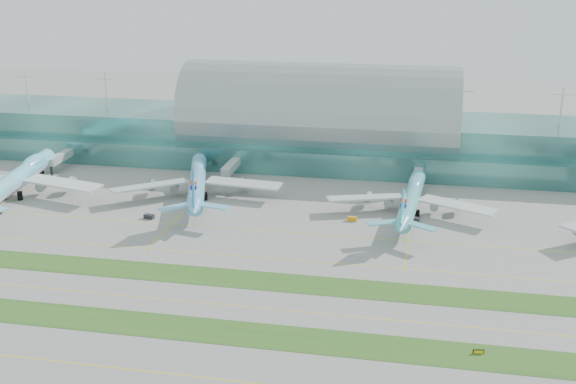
% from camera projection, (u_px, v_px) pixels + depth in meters
% --- Properties ---
extents(ground, '(700.00, 700.00, 0.00)m').
position_uv_depth(ground, '(251.00, 283.00, 201.77)').
color(ground, gray).
rests_on(ground, ground).
extents(terminal, '(340.00, 69.10, 36.00)m').
position_uv_depth(terminal, '(320.00, 129.00, 317.32)').
color(terminal, '#3D7A75').
rests_on(terminal, ground).
extents(grass_strip_near, '(420.00, 12.00, 0.08)m').
position_uv_depth(grass_strip_near, '(223.00, 332.00, 175.66)').
color(grass_strip_near, '#2D591E').
rests_on(grass_strip_near, ground).
extents(grass_strip_far, '(420.00, 12.00, 0.08)m').
position_uv_depth(grass_strip_far, '(252.00, 280.00, 203.62)').
color(grass_strip_far, '#2D591E').
rests_on(grass_strip_far, ground).
extents(taxiline_a, '(420.00, 0.35, 0.01)m').
position_uv_depth(taxiline_a, '(198.00, 377.00, 157.03)').
color(taxiline_a, yellow).
rests_on(taxiline_a, ground).
extents(taxiline_b, '(420.00, 0.35, 0.01)m').
position_uv_depth(taxiline_b, '(238.00, 306.00, 188.72)').
color(taxiline_b, yellow).
rests_on(taxiline_b, ground).
extents(taxiline_c, '(420.00, 0.35, 0.01)m').
position_uv_depth(taxiline_c, '(265.00, 258.00, 218.54)').
color(taxiline_c, yellow).
rests_on(taxiline_c, ground).
extents(taxiline_d, '(420.00, 0.35, 0.01)m').
position_uv_depth(taxiline_d, '(279.00, 232.00, 239.05)').
color(taxiline_d, yellow).
rests_on(taxiline_d, ground).
extents(airliner_a, '(70.60, 80.75, 22.25)m').
position_uv_depth(airliner_a, '(15.00, 178.00, 272.46)').
color(airliner_a, '#6BD3EB').
rests_on(airliner_a, ground).
extents(airliner_b, '(61.88, 71.63, 20.10)m').
position_uv_depth(airliner_b, '(197.00, 181.00, 271.74)').
color(airliner_b, '#6ABCE9').
rests_on(airliner_b, ground).
extents(airliner_c, '(59.63, 67.84, 18.66)m').
position_uv_depth(airliner_c, '(411.00, 198.00, 254.39)').
color(airliner_c, '#5BBFC9').
rests_on(airliner_c, ground).
extents(gse_c, '(3.69, 2.38, 1.45)m').
position_uv_depth(gse_c, '(149.00, 217.00, 250.74)').
color(gse_c, black).
rests_on(gse_c, ground).
extents(gse_d, '(3.62, 2.67, 1.45)m').
position_uv_depth(gse_d, '(196.00, 209.00, 257.65)').
color(gse_d, black).
rests_on(gse_d, ground).
extents(gse_e, '(3.24, 1.78, 1.47)m').
position_uv_depth(gse_e, '(352.00, 219.00, 248.52)').
color(gse_e, orange).
rests_on(gse_e, ground).
extents(gse_f, '(3.94, 2.63, 1.75)m').
position_uv_depth(gse_f, '(414.00, 220.00, 247.08)').
color(gse_f, black).
rests_on(gse_f, ground).
extents(taxiway_sign_east, '(2.60, 0.70, 1.10)m').
position_uv_depth(taxiway_sign_east, '(478.00, 352.00, 165.94)').
color(taxiway_sign_east, black).
rests_on(taxiway_sign_east, ground).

